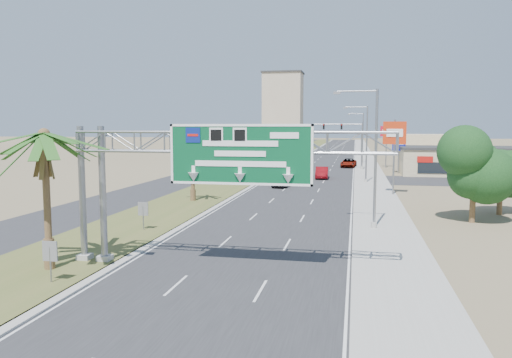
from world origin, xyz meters
The scene contains 31 objects.
ground centered at (0.00, 0.00, 0.00)m, with size 600.00×600.00×0.00m, color #8C7A59.
road centered at (0.00, 110.00, 0.01)m, with size 12.00×300.00×0.02m, color #28282B.
sidewalk_right centered at (8.50, 110.00, 0.05)m, with size 4.00×300.00×0.10m, color #9E9B93.
median_grass centered at (-10.00, 110.00, 0.06)m, with size 7.00×300.00×0.12m, color #4D5827.
opposing_road centered at (-17.00, 110.00, 0.01)m, with size 8.00×300.00×0.02m, color #28282B.
sign_gantry centered at (-1.06, 9.93, 6.06)m, with size 16.75×1.24×7.50m.
palm_near centered at (-9.20, 8.00, 6.93)m, with size 5.70×5.70×8.35m.
palm_row_b centered at (-9.50, 32.00, 4.90)m, with size 3.99×3.99×5.95m.
palm_row_c centered at (-9.50, 48.00, 5.66)m, with size 3.99×3.99×6.75m.
palm_row_d centered at (-9.50, 66.00, 4.42)m, with size 3.99×3.99×5.45m.
palm_row_e centered at (-9.50, 85.00, 5.09)m, with size 3.99×3.99×6.15m.
palm_row_f centered at (-9.50, 110.00, 4.71)m, with size 3.99×3.99×5.75m.
streetlight_near centered at (7.30, 22.00, 4.69)m, with size 3.27×0.44×10.00m.
streetlight_mid centered at (7.30, 52.00, 4.69)m, with size 3.27×0.44×10.00m.
streetlight_far centered at (7.30, 88.00, 4.69)m, with size 3.27×0.44×10.00m.
signal_mast centered at (5.17, 71.97, 4.85)m, with size 10.28×0.71×8.00m.
store_building centered at (22.00, 66.00, 2.00)m, with size 18.00×10.00×4.00m, color tan.
oak_near centered at (15.00, 26.00, 4.53)m, with size 4.50×4.50×6.80m.
oak_far centered at (18.00, 30.00, 3.82)m, with size 3.50×3.50×5.60m.
median_signback_a centered at (-7.80, 6.00, 1.45)m, with size 0.75×0.08×2.08m.
median_signback_b centered at (-8.50, 18.00, 1.45)m, with size 0.75×0.08×2.08m.
tower_distant centered at (-32.00, 250.00, 17.50)m, with size 20.00×16.00×35.00m, color tan.
building_distant_left centered at (-45.00, 160.00, 3.00)m, with size 24.00×14.00×6.00m, color tan.
building_distant_right centered at (30.00, 140.00, 2.50)m, with size 20.00×12.00×5.00m, color tan.
car_left_lane centered at (-2.56, 45.49, 0.78)m, with size 1.83×4.55×1.55m, color black.
car_mid_lane centered at (1.50, 56.30, 0.82)m, with size 1.73×4.97×1.64m, color maroon.
car_right_lane centered at (4.95, 76.50, 0.77)m, with size 2.56×5.54×1.54m, color gray.
car_far centered at (-5.38, 81.45, 0.71)m, with size 1.98×4.88×1.42m, color black.
pole_sign_red_near centered at (10.13, 40.53, 6.28)m, with size 2.42×0.58×8.08m.
pole_sign_blue centered at (12.74, 66.33, 4.83)m, with size 2.01×0.81×6.74m.
pole_sign_red_far centered at (11.46, 77.19, 5.96)m, with size 2.22×0.67×7.59m.
Camera 1 is at (6.06, -14.40, 7.40)m, focal length 35.00 mm.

